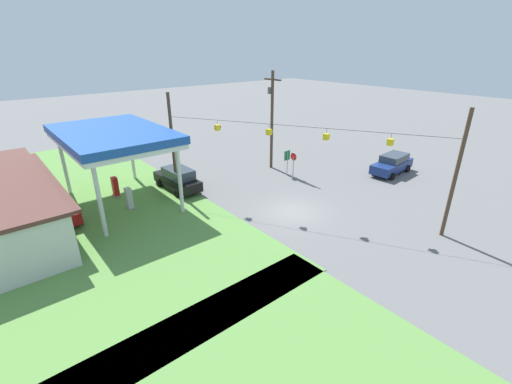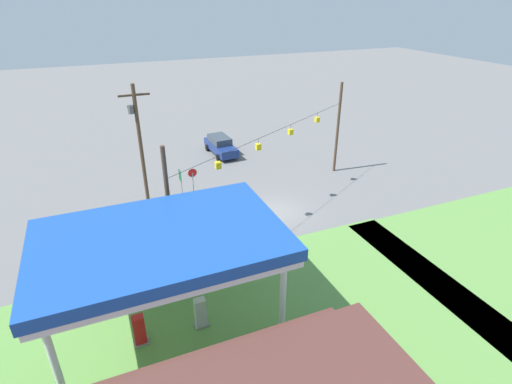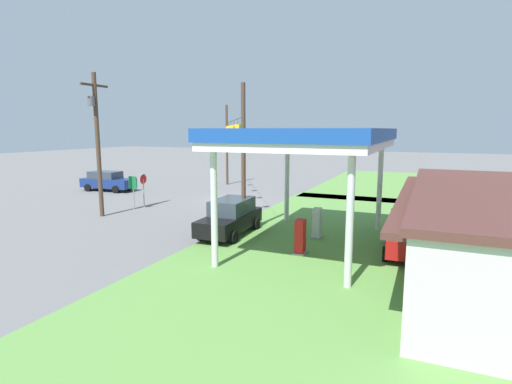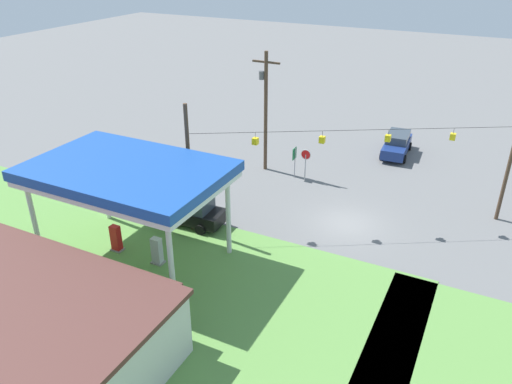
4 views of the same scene
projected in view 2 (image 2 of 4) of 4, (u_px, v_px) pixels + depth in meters
name	position (u px, v px, depth m)	size (l,w,h in m)	color
ground_plane	(274.00, 212.00, 30.38)	(160.00, 160.00, 0.00)	slate
gas_station_canopy	(161.00, 244.00, 17.14)	(10.51, 6.91, 5.76)	silver
fuel_pump_near	(201.00, 313.00, 19.65)	(0.71, 0.56, 1.65)	gray
fuel_pump_far	(139.00, 331.00, 18.63)	(0.71, 0.56, 1.65)	gray
car_at_pumps_front	(162.00, 263.00, 22.99)	(5.14, 2.26, 1.94)	black
car_on_crossroad	(221.00, 145.00, 40.96)	(2.34, 5.20, 1.83)	navy
stop_sign_roadside	(193.00, 176.00, 31.93)	(0.80, 0.08, 2.50)	#99999E
route_sign	(181.00, 178.00, 31.76)	(0.10, 0.70, 2.40)	gray
utility_pole_main	(139.00, 139.00, 29.60)	(2.20, 0.44, 9.29)	#4C3828
signal_span_gantry	(275.00, 157.00, 28.39)	(17.40, 10.24, 8.19)	#4C3828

